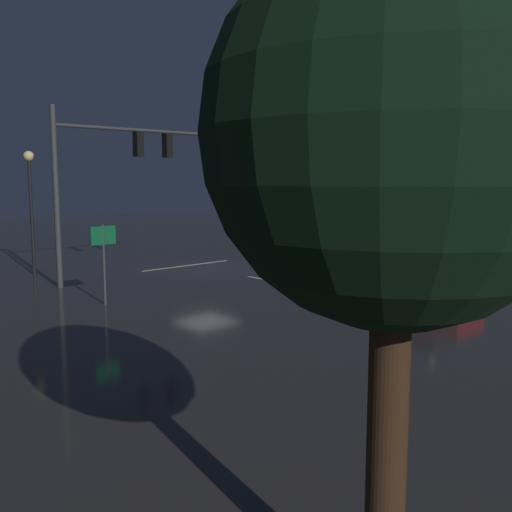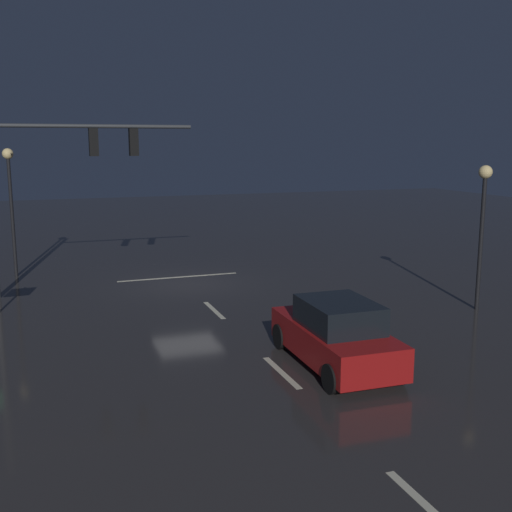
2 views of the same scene
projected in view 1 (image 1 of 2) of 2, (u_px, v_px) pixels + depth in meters
ground_plane at (205, 269)px, 26.70m from camera, size 80.00×80.00×0.00m
traffic_signal_assembly at (110, 164)px, 23.10m from camera, size 7.33×0.47×6.80m
lane_dash_far at (267, 280)px, 23.82m from camera, size 0.16×2.20×0.01m
lane_dash_mid at (392, 302)px, 19.51m from camera, size 0.16×2.20×0.01m
stop_bar at (187, 266)px, 27.71m from camera, size 5.00×0.16×0.01m
car_approaching at (417, 274)px, 20.39m from camera, size 1.97×4.40×1.70m
street_lamp_left_kerb at (438, 195)px, 27.02m from camera, size 0.44×0.44×4.78m
street_lamp_right_kerb at (30, 189)px, 24.68m from camera, size 0.44×0.44×5.27m
route_sign at (103, 247)px, 18.91m from camera, size 0.90×0.09×2.64m
tree_right_near at (397, 136)px, 4.80m from camera, size 3.29×3.29×6.15m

